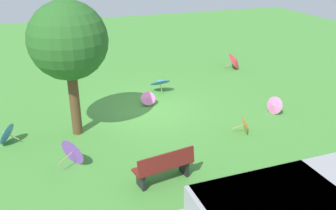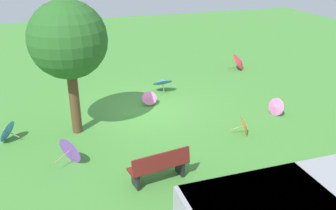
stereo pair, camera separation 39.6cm
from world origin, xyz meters
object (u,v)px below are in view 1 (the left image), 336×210
at_px(shade_tree, 68,41).
at_px(parasol_blue_0, 160,81).
at_px(parasol_red_0, 235,60).
at_px(parasol_orange_0, 246,124).
at_px(parasol_pink_1, 148,98).
at_px(parasol_purple_0, 75,150).
at_px(park_bench, 164,166).
at_px(parasol_blue_1, 5,133).
at_px(parasol_pink_0, 274,105).

relative_size(shade_tree, parasol_blue_0, 5.05).
bearing_deg(parasol_red_0, parasol_orange_0, 62.85).
xyz_separation_m(shade_tree, parasol_red_0, (-8.37, -4.36, -2.63)).
bearing_deg(parasol_orange_0, parasol_pink_1, -55.39).
relative_size(parasol_blue_0, parasol_purple_0, 0.96).
bearing_deg(shade_tree, park_bench, 115.93).
bearing_deg(parasol_blue_1, park_bench, 137.11).
distance_m(park_bench, parasol_pink_0, 5.83).
xyz_separation_m(shade_tree, parasol_orange_0, (-5.15, 1.93, -2.72)).
bearing_deg(parasol_orange_0, parasol_blue_1, -15.23).
xyz_separation_m(park_bench, parasol_blue_1, (3.92, -3.64, -0.11)).
height_order(parasol_pink_0, parasol_purple_0, parasol_purple_0).
bearing_deg(park_bench, parasol_pink_0, -153.02).
xyz_separation_m(park_bench, parasol_pink_1, (-1.13, -4.95, -0.15)).
distance_m(parasol_blue_0, parasol_purple_0, 6.06).
bearing_deg(park_bench, parasol_purple_0, -39.88).
xyz_separation_m(parasol_pink_0, parasol_pink_1, (4.07, -2.30, -0.01)).
height_order(parasol_blue_0, parasol_blue_1, parasol_blue_0).
distance_m(parasol_pink_0, parasol_blue_1, 9.17).
distance_m(parasol_blue_0, parasol_pink_0, 4.75).
bearing_deg(parasol_pink_0, parasol_blue_1, -6.22).
bearing_deg(shade_tree, parasol_pink_1, -154.48).
xyz_separation_m(shade_tree, parasol_pink_0, (-6.94, 0.93, -2.73)).
bearing_deg(parasol_orange_0, parasol_pink_0, -150.83).
height_order(parasol_blue_1, parasol_purple_0, parasol_purple_0).
xyz_separation_m(parasol_blue_0, parasol_blue_1, (5.95, 2.55, -0.11)).
distance_m(parasol_pink_0, parasol_red_0, 5.49).
bearing_deg(park_bench, parasol_blue_1, -42.89).
distance_m(parasol_pink_0, parasol_orange_0, 2.05).
distance_m(parasol_red_0, parasol_pink_1, 6.27).
height_order(parasol_blue_0, parasol_red_0, parasol_red_0).
bearing_deg(shade_tree, parasol_blue_0, -145.37).
relative_size(parasol_red_0, parasol_orange_0, 1.48).
bearing_deg(parasol_blue_1, parasol_pink_0, 173.78).
bearing_deg(parasol_purple_0, shade_tree, -99.41).
bearing_deg(parasol_blue_0, parasol_purple_0, 47.61).
height_order(shade_tree, parasol_blue_1, shade_tree).
height_order(parasol_blue_0, parasol_purple_0, parasol_purple_0).
relative_size(park_bench, shade_tree, 0.39).
bearing_deg(parasol_pink_1, shade_tree, 25.52).
bearing_deg(park_bench, shade_tree, -64.07).
height_order(parasol_orange_0, parasol_purple_0, parasol_purple_0).
bearing_deg(parasol_purple_0, parasol_blue_1, -45.89).
height_order(park_bench, parasol_red_0, park_bench).
distance_m(parasol_pink_0, parasol_pink_1, 4.68).
distance_m(park_bench, shade_tree, 4.75).
height_order(shade_tree, parasol_pink_1, shade_tree).
bearing_deg(shade_tree, parasol_blue_1, -1.59).
height_order(parasol_orange_0, parasol_pink_1, parasol_orange_0).
relative_size(shade_tree, parasol_blue_1, 5.12).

